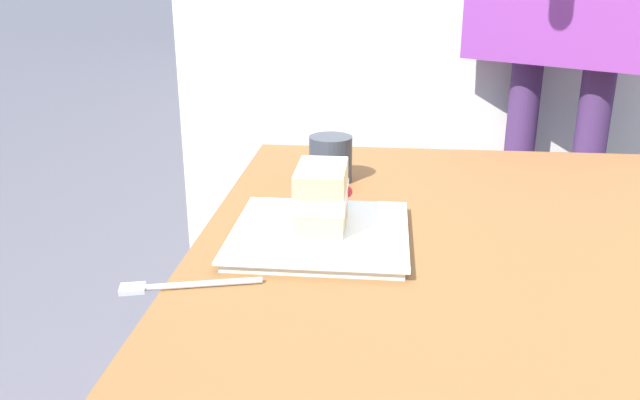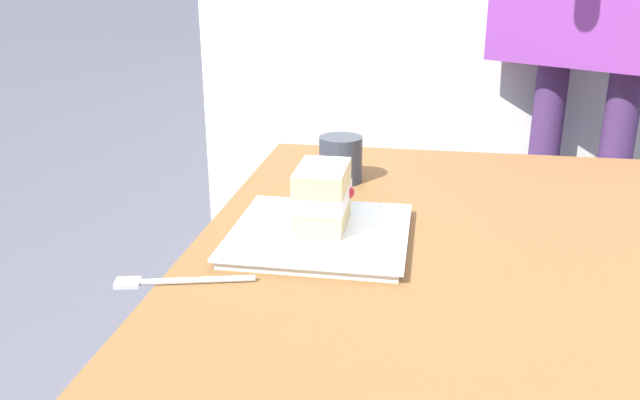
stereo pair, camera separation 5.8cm
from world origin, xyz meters
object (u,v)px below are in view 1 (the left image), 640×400
Objects in this scene: patio_table at (550,342)px; coffee_cup at (331,158)px; dessert_fork at (181,285)px; dessert_plate at (320,234)px; cake_slice at (322,196)px.

coffee_cup is at bearing -137.94° from patio_table.
dessert_fork is 2.07× the size of coffee_cup.
coffee_cup is (-0.43, 0.14, 0.04)m from dessert_fork.
patio_table is 14.43× the size of coffee_cup.
patio_table is at bearing 74.73° from dessert_plate.
dessert_fork reaches higher than patio_table.
coffee_cup reaches higher than dessert_fork.
patio_table is 0.36m from cake_slice.
coffee_cup is at bearing -177.96° from cake_slice.
dessert_fork is 0.46m from coffee_cup.
dessert_fork is at bearing -40.18° from cake_slice.
cake_slice is 0.24m from dessert_fork.
coffee_cup is (-0.35, -0.32, 0.14)m from patio_table.
dessert_fork is (0.16, -0.15, -0.00)m from dessert_plate.
patio_table is 0.50m from coffee_cup.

